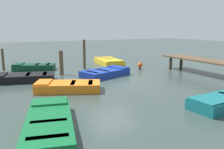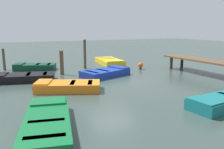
{
  "view_description": "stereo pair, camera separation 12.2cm",
  "coord_description": "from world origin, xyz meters",
  "px_view_note": "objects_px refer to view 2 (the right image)",
  "views": [
    {
      "loc": [
        11.16,
        -5.84,
        2.9
      ],
      "look_at": [
        0.0,
        0.0,
        0.35
      ],
      "focal_mm": 37.16,
      "sensor_mm": 36.0,
      "label": 1
    },
    {
      "loc": [
        11.22,
        -5.74,
        2.9
      ],
      "look_at": [
        0.0,
        0.0,
        0.35
      ],
      "focal_mm": 37.16,
      "sensor_mm": 36.0,
      "label": 2
    }
  ],
  "objects_px": {
    "rowboat_green": "(47,122)",
    "marker_buoy": "(141,65)",
    "rowboat_black": "(24,77)",
    "dock_segment": "(205,61)",
    "rowboat_orange": "(68,86)",
    "rowboat_yellow": "(109,61)",
    "mooring_piling_near_right": "(4,59)",
    "mooring_piling_mid_right": "(85,54)",
    "mooring_piling_center": "(62,63)",
    "rowboat_dark_green": "(35,67)",
    "rowboat_blue": "(106,73)"
  },
  "relations": [
    {
      "from": "rowboat_yellow",
      "to": "mooring_piling_mid_right",
      "type": "relative_size",
      "value": 1.74
    },
    {
      "from": "marker_buoy",
      "to": "rowboat_black",
      "type": "bearing_deg",
      "value": -88.31
    },
    {
      "from": "dock_segment",
      "to": "rowboat_yellow",
      "type": "height_order",
      "value": "dock_segment"
    },
    {
      "from": "dock_segment",
      "to": "mooring_piling_near_right",
      "type": "relative_size",
      "value": 4.16
    },
    {
      "from": "rowboat_black",
      "to": "mooring_piling_center",
      "type": "distance_m",
      "value": 2.6
    },
    {
      "from": "rowboat_green",
      "to": "rowboat_orange",
      "type": "relative_size",
      "value": 1.17
    },
    {
      "from": "marker_buoy",
      "to": "dock_segment",
      "type": "bearing_deg",
      "value": 35.42
    },
    {
      "from": "dock_segment",
      "to": "rowboat_dark_green",
      "type": "relative_size",
      "value": 2.08
    },
    {
      "from": "rowboat_yellow",
      "to": "rowboat_dark_green",
      "type": "height_order",
      "value": "same"
    },
    {
      "from": "rowboat_blue",
      "to": "mooring_piling_mid_right",
      "type": "xyz_separation_m",
      "value": [
        -3.19,
        -0.13,
        0.82
      ]
    },
    {
      "from": "rowboat_yellow",
      "to": "rowboat_orange",
      "type": "bearing_deg",
      "value": -31.95
    },
    {
      "from": "rowboat_yellow",
      "to": "mooring_piling_near_right",
      "type": "relative_size",
      "value": 2.42
    },
    {
      "from": "dock_segment",
      "to": "rowboat_black",
      "type": "bearing_deg",
      "value": -108.05
    },
    {
      "from": "rowboat_yellow",
      "to": "mooring_piling_near_right",
      "type": "xyz_separation_m",
      "value": [
        -0.93,
        -7.72,
        0.53
      ]
    },
    {
      "from": "mooring_piling_center",
      "to": "mooring_piling_near_right",
      "type": "height_order",
      "value": "mooring_piling_center"
    },
    {
      "from": "rowboat_yellow",
      "to": "rowboat_green",
      "type": "xyz_separation_m",
      "value": [
        10.27,
        -7.11,
        -0.0
      ]
    },
    {
      "from": "rowboat_dark_green",
      "to": "marker_buoy",
      "type": "distance_m",
      "value": 7.46
    },
    {
      "from": "rowboat_green",
      "to": "marker_buoy",
      "type": "distance_m",
      "value": 10.72
    },
    {
      "from": "dock_segment",
      "to": "rowboat_green",
      "type": "distance_m",
      "value": 11.12
    },
    {
      "from": "rowboat_black",
      "to": "marker_buoy",
      "type": "height_order",
      "value": "marker_buoy"
    },
    {
      "from": "rowboat_yellow",
      "to": "mooring_piling_near_right",
      "type": "bearing_deg",
      "value": -88.91
    },
    {
      "from": "rowboat_blue",
      "to": "mooring_piling_mid_right",
      "type": "bearing_deg",
      "value": 75.68
    },
    {
      "from": "rowboat_green",
      "to": "mooring_piling_center",
      "type": "height_order",
      "value": "mooring_piling_center"
    },
    {
      "from": "dock_segment",
      "to": "rowboat_dark_green",
      "type": "distance_m",
      "value": 11.4
    },
    {
      "from": "rowboat_green",
      "to": "mooring_piling_center",
      "type": "xyz_separation_m",
      "value": [
        -7.76,
        2.53,
        0.54
      ]
    },
    {
      "from": "rowboat_dark_green",
      "to": "mooring_piling_center",
      "type": "height_order",
      "value": "mooring_piling_center"
    },
    {
      "from": "rowboat_blue",
      "to": "rowboat_green",
      "type": "bearing_deg",
      "value": -144.75
    },
    {
      "from": "rowboat_yellow",
      "to": "rowboat_black",
      "type": "distance_m",
      "value": 7.75
    },
    {
      "from": "rowboat_yellow",
      "to": "rowboat_orange",
      "type": "xyz_separation_m",
      "value": [
        6.41,
        -5.37,
        0.0
      ]
    },
    {
      "from": "rowboat_blue",
      "to": "mooring_piling_mid_right",
      "type": "distance_m",
      "value": 3.3
    },
    {
      "from": "rowboat_green",
      "to": "marker_buoy",
      "type": "height_order",
      "value": "marker_buoy"
    },
    {
      "from": "rowboat_orange",
      "to": "mooring_piling_center",
      "type": "height_order",
      "value": "mooring_piling_center"
    },
    {
      "from": "rowboat_yellow",
      "to": "mooring_piling_mid_right",
      "type": "xyz_separation_m",
      "value": [
        1.0,
        -2.46,
        0.82
      ]
    },
    {
      "from": "dock_segment",
      "to": "marker_buoy",
      "type": "bearing_deg",
      "value": -145.23
    },
    {
      "from": "rowboat_yellow",
      "to": "marker_buoy",
      "type": "bearing_deg",
      "value": 24.13
    },
    {
      "from": "mooring_piling_mid_right",
      "to": "mooring_piling_near_right",
      "type": "relative_size",
      "value": 1.39
    },
    {
      "from": "rowboat_yellow",
      "to": "mooring_piling_center",
      "type": "distance_m",
      "value": 5.25
    },
    {
      "from": "mooring_piling_center",
      "to": "rowboat_yellow",
      "type": "bearing_deg",
      "value": 118.84
    },
    {
      "from": "dock_segment",
      "to": "rowboat_orange",
      "type": "bearing_deg",
      "value": -92.08
    },
    {
      "from": "rowboat_green",
      "to": "dock_segment",
      "type": "bearing_deg",
      "value": -56.74
    },
    {
      "from": "dock_segment",
      "to": "rowboat_dark_green",
      "type": "bearing_deg",
      "value": -126.57
    },
    {
      "from": "rowboat_yellow",
      "to": "rowboat_blue",
      "type": "relative_size",
      "value": 1.13
    },
    {
      "from": "rowboat_orange",
      "to": "rowboat_blue",
      "type": "xyz_separation_m",
      "value": [
        -2.22,
        3.03,
        0.0
      ]
    },
    {
      "from": "rowboat_dark_green",
      "to": "marker_buoy",
      "type": "bearing_deg",
      "value": 177.0
    },
    {
      "from": "rowboat_orange",
      "to": "mooring_piling_near_right",
      "type": "distance_m",
      "value": 7.73
    },
    {
      "from": "dock_segment",
      "to": "rowboat_green",
      "type": "xyz_separation_m",
      "value": [
        3.64,
        -10.49,
        -0.62
      ]
    },
    {
      "from": "rowboat_dark_green",
      "to": "mooring_piling_mid_right",
      "type": "height_order",
      "value": "mooring_piling_mid_right"
    },
    {
      "from": "rowboat_black",
      "to": "rowboat_dark_green",
      "type": "xyz_separation_m",
      "value": [
        -3.43,
        1.14,
        0.0
      ]
    },
    {
      "from": "rowboat_black",
      "to": "rowboat_green",
      "type": "relative_size",
      "value": 0.93
    },
    {
      "from": "rowboat_yellow",
      "to": "mooring_piling_center",
      "type": "relative_size",
      "value": 2.39
    }
  ]
}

